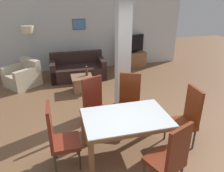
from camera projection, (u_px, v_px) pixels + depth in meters
name	position (u px, v px, depth m)	size (l,w,h in m)	color
ground_plane	(125.00, 153.00, 3.94)	(18.00, 18.00, 0.00)	brown
back_wall	(84.00, 31.00, 7.64)	(7.20, 0.09, 2.70)	silver
divider_pillar	(123.00, 53.00, 5.02)	(0.31, 0.30, 2.70)	silver
dining_table	(126.00, 125.00, 3.69)	(1.45, 0.95, 0.77)	brown
dining_chair_head_left	(59.00, 136.00, 3.44)	(0.46, 0.46, 1.14)	maroon
dining_chair_far_left	(96.00, 104.00, 4.38)	(0.60, 0.60, 1.14)	maroon
dining_chair_near_right	(170.00, 157.00, 3.01)	(0.60, 0.60, 1.14)	maroon
dining_chair_head_right	(186.00, 116.00, 3.96)	(0.46, 0.46, 1.14)	maroon
dining_chair_far_right	(129.00, 99.00, 4.57)	(0.60, 0.60, 1.14)	maroon
sofa	(78.00, 70.00, 7.17)	(1.73, 0.90, 0.81)	#301F1D
armchair	(23.00, 77.00, 6.62)	(1.18, 1.17, 0.77)	beige
coffee_table	(82.00, 83.00, 6.26)	(0.59, 0.56, 0.44)	#936547
bottle	(87.00, 72.00, 6.23)	(0.08, 0.08, 0.27)	#4C2D14
tv_stand	(131.00, 60.00, 8.21)	(1.11, 0.40, 0.55)	#96613D
tv_screen	(131.00, 44.00, 7.97)	(1.04, 0.36, 0.64)	black
floor_lamp	(29.00, 34.00, 6.73)	(0.38, 0.38, 1.69)	#B7B7BC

